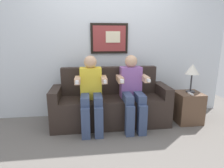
# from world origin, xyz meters

# --- Properties ---
(ground_plane) EXTENTS (5.50, 5.50, 0.00)m
(ground_plane) POSITION_xyz_m (0.00, 0.00, 0.00)
(ground_plane) COLOR #66605B
(back_wall_assembly) EXTENTS (4.23, 0.10, 2.60)m
(back_wall_assembly) POSITION_xyz_m (0.00, 0.76, 1.30)
(back_wall_assembly) COLOR silver
(back_wall_assembly) RESTS_ON ground_plane
(couch) EXTENTS (1.83, 0.58, 0.90)m
(couch) POSITION_xyz_m (0.00, 0.33, 0.31)
(couch) COLOR #2D231E
(couch) RESTS_ON ground_plane
(person_on_left) EXTENTS (0.46, 0.56, 1.11)m
(person_on_left) POSITION_xyz_m (-0.31, 0.16, 0.61)
(person_on_left) COLOR yellow
(person_on_left) RESTS_ON ground_plane
(person_on_right) EXTENTS (0.46, 0.56, 1.11)m
(person_on_right) POSITION_xyz_m (0.31, 0.16, 0.61)
(person_on_right) COLOR #8C59A5
(person_on_right) RESTS_ON ground_plane
(side_table_right) EXTENTS (0.40, 0.40, 0.50)m
(side_table_right) POSITION_xyz_m (1.27, 0.22, 0.25)
(side_table_right) COLOR brown
(side_table_right) RESTS_ON ground_plane
(table_lamp) EXTENTS (0.22, 0.22, 0.46)m
(table_lamp) POSITION_xyz_m (1.30, 0.25, 0.86)
(table_lamp) COLOR #333338
(table_lamp) RESTS_ON side_table_right
(spare_remote_on_table) EXTENTS (0.04, 0.13, 0.02)m
(spare_remote_on_table) POSITION_xyz_m (1.24, 0.13, 0.51)
(spare_remote_on_table) COLOR white
(spare_remote_on_table) RESTS_ON side_table_right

